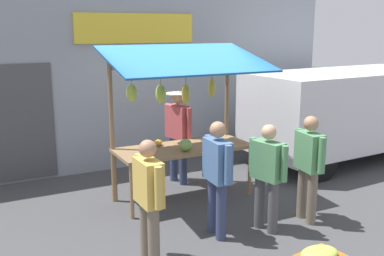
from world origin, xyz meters
The scene contains 9 objects.
ground_plane centered at (0.00, 0.00, 0.00)m, with size 40.00×40.00×0.00m, color #424244.
street_backdrop centered at (0.05, -2.20, 1.70)m, with size 9.00×0.30×3.40m.
market_stall centered at (0.01, -0.02, 1.54)m, with size 2.50×1.46×2.50m.
vendor_with_sunhat centered at (-0.27, -0.75, 1.00)m, with size 0.43×0.70×1.68m.
shopper_with_ponytail centered at (0.22, 1.44, 0.91)m, with size 0.25×0.68×1.58m.
shopper_in_striped_shirt centered at (-1.20, 1.61, 0.89)m, with size 0.29×0.67×1.56m.
shopper_with_shopping_bag centered at (1.30, 1.71, 0.87)m, with size 0.22×0.67×1.52m.
shopper_in_grey_tee centered at (-0.48, 1.61, 0.85)m, with size 0.31×0.65×1.51m.
parked_van centered at (-3.95, -0.51, 1.12)m, with size 4.48×2.05×1.88m.
Camera 1 is at (3.14, 6.35, 2.77)m, focal length 42.41 mm.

